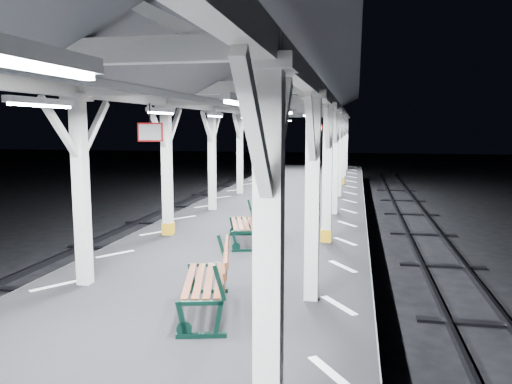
% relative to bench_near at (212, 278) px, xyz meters
% --- Properties ---
extents(ground, '(120.00, 120.00, 0.00)m').
position_rel_bench_near_xyz_m(ground, '(-0.60, 2.88, -1.54)').
color(ground, black).
rests_on(ground, ground).
extents(platform, '(6.00, 50.00, 1.00)m').
position_rel_bench_near_xyz_m(platform, '(-0.60, 2.88, -1.04)').
color(platform, black).
rests_on(platform, ground).
extents(hazard_stripes_left, '(1.00, 48.00, 0.01)m').
position_rel_bench_near_xyz_m(hazard_stripes_left, '(-3.05, 2.88, -0.54)').
color(hazard_stripes_left, silver).
rests_on(hazard_stripes_left, platform).
extents(hazard_stripes_right, '(1.00, 48.00, 0.01)m').
position_rel_bench_near_xyz_m(hazard_stripes_right, '(1.85, 2.88, -0.54)').
color(hazard_stripes_right, silver).
rests_on(hazard_stripes_right, platform).
extents(track_left, '(2.20, 60.00, 0.16)m').
position_rel_bench_near_xyz_m(track_left, '(-5.60, 2.88, -1.46)').
color(track_left, '#2D2D33').
rests_on(track_left, ground).
extents(track_right, '(2.20, 60.00, 0.16)m').
position_rel_bench_near_xyz_m(track_right, '(4.40, 2.88, -1.46)').
color(track_right, '#2D2D33').
rests_on(track_right, ground).
extents(canopy, '(5.40, 49.00, 4.65)m').
position_rel_bench_near_xyz_m(canopy, '(-0.60, 2.86, 3.03)').
color(canopy, silver).
rests_on(canopy, platform).
extents(bench_near, '(1.12, 1.98, 1.01)m').
position_rel_bench_near_xyz_m(bench_near, '(0.00, 0.00, 0.00)').
color(bench_near, black).
rests_on(bench_near, platform).
extents(bench_mid, '(1.09, 1.84, 0.94)m').
position_rel_bench_near_xyz_m(bench_mid, '(-0.44, 4.47, -0.04)').
color(bench_mid, black).
rests_on(bench_mid, platform).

